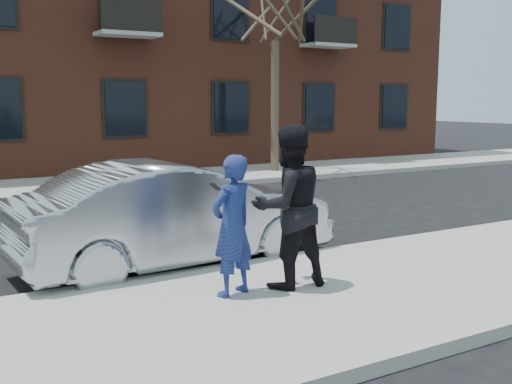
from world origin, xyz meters
TOP-DOWN VIEW (x-y plane):
  - ground at (0.00, 0.00)m, footprint 100.00×100.00m
  - near_sidewalk at (0.00, -0.25)m, footprint 50.00×3.50m
  - near_curb at (0.00, 1.55)m, footprint 50.00×0.10m
  - far_sidewalk at (0.00, 11.25)m, footprint 50.00×3.50m
  - far_curb at (0.00, 9.45)m, footprint 50.00×0.10m
  - apartment_building at (2.00, 18.00)m, footprint 24.30×10.30m
  - street_tree at (4.50, 11.00)m, footprint 3.60×3.60m
  - silver_sedan at (-2.57, 2.30)m, footprint 4.87×2.01m
  - man_hoodie at (-2.68, 0.30)m, footprint 0.71×0.58m
  - man_peacoat at (-1.93, 0.25)m, footprint 1.01×0.80m

SIDE VIEW (x-z plane):
  - ground at x=0.00m, z-range 0.00..0.00m
  - near_sidewalk at x=0.00m, z-range 0.00..0.15m
  - near_curb at x=0.00m, z-range 0.00..0.15m
  - far_sidewalk at x=0.00m, z-range 0.00..0.15m
  - far_curb at x=0.00m, z-range 0.00..0.15m
  - silver_sedan at x=-2.57m, z-range 0.00..1.57m
  - man_hoodie at x=-2.68m, z-range 0.15..1.83m
  - man_peacoat at x=-1.93m, z-range 0.15..2.17m
  - street_tree at x=4.50m, z-range 2.12..8.92m
  - apartment_building at x=2.00m, z-range 0.01..12.31m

